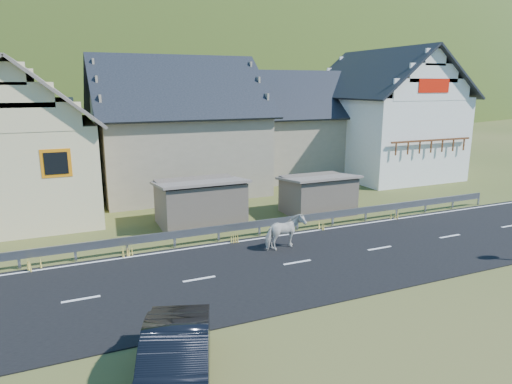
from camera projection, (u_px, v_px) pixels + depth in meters
name	position (u px, v px, depth m)	size (l,w,h in m)	color
ground	(297.00, 263.00, 17.97)	(160.00, 160.00, 0.00)	#384A1A
road	(297.00, 263.00, 17.97)	(60.00, 7.00, 0.04)	black
lane_markings	(297.00, 262.00, 17.96)	(60.00, 6.60, 0.01)	silver
guardrail	(259.00, 224.00, 21.13)	(28.10, 0.09, 0.75)	#93969B
shed_left	(200.00, 203.00, 22.75)	(4.30, 3.30, 2.40)	#68594E
shed_right	(318.00, 195.00, 24.84)	(3.80, 2.90, 2.20)	#68594E
house_cream	(21.00, 134.00, 23.82)	(7.80, 9.80, 8.30)	beige
house_stone_a	(176.00, 120.00, 29.92)	(10.80, 9.80, 8.90)	gray
house_stone_b	(296.00, 119.00, 35.67)	(9.80, 8.80, 8.10)	gray
house_white	(383.00, 109.00, 35.12)	(8.80, 10.80, 9.70)	white
mountain	(96.00, 153.00, 185.27)	(440.00, 280.00, 260.00)	#1E3C0F
horse	(285.00, 232.00, 19.31)	(1.75, 0.80, 1.48)	beige
car	(175.00, 362.00, 10.33)	(1.54, 4.42, 1.46)	black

